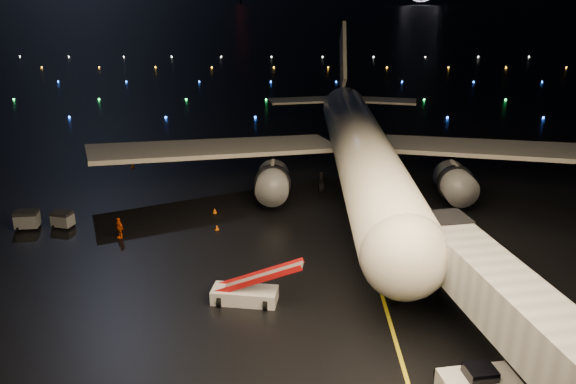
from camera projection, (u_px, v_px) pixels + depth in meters
name	position (u px, v px, depth m)	size (l,w,h in m)	color
ground	(281.00, 26.00, 318.11)	(2000.00, 2000.00, 0.00)	black
lane_centre	(364.00, 233.00, 50.36)	(0.25, 80.00, 0.02)	gold
airliner	(360.00, 114.00, 59.58)	(57.29, 54.43, 16.23)	silver
pushback_tug	(479.00, 383.00, 29.83)	(4.04, 2.11, 1.92)	silver
belt_loader	(244.00, 281.00, 38.81)	(6.66, 1.82, 3.23)	silver
crew_c	(119.00, 228.00, 49.08)	(1.11, 0.46, 1.89)	#FF5300
safety_cone_0	(217.00, 227.00, 50.93)	(0.42, 0.42, 0.47)	#ED5C04
safety_cone_1	(267.00, 202.00, 56.83)	(0.43, 0.43, 0.48)	#ED5C04
safety_cone_2	(215.00, 211.00, 54.73)	(0.44, 0.44, 0.50)	#ED5C04
safety_cone_3	(132.00, 165.00, 68.53)	(0.48, 0.48, 0.54)	#ED5C04
taxiway_lights	(269.00, 78.00, 135.83)	(164.00, 92.00, 0.36)	black
baggage_cart_0	(63.00, 220.00, 51.33)	(1.77, 1.24, 1.50)	gray
baggage_cart_1	(27.00, 220.00, 51.04)	(2.01, 1.41, 1.71)	gray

